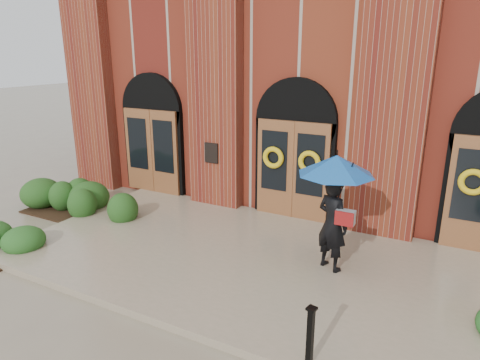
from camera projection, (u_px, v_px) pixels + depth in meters
The scene contains 6 objects.
ground at pixel (243, 265), 8.94m from camera, with size 90.00×90.00×0.00m, color gray.
landing at pixel (246, 259), 9.05m from camera, with size 10.00×5.30×0.15m, color tan.
church_building at pixel (356, 74), 15.34m from camera, with size 16.20×12.53×7.00m.
man_with_umbrella at pixel (335, 191), 8.07m from camera, with size 1.93×1.93×2.31m.
metal_post at pixel (310, 336), 5.76m from camera, with size 0.15×0.15×0.92m.
hedge_wall_left at pixel (81, 201), 11.57m from camera, with size 3.08×1.23×0.79m, color #204717.
Camera 1 is at (3.70, -7.12, 4.33)m, focal length 32.00 mm.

